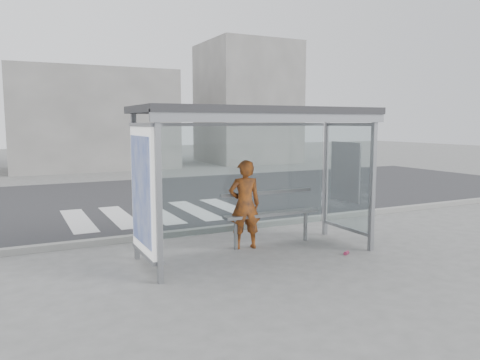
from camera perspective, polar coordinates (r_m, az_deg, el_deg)
name	(u,v)px	position (r m, az deg, el deg)	size (l,w,h in m)	color
ground	(257,254)	(8.50, 2.13, -9.06)	(80.00, 80.00, 0.00)	slate
road	(151,198)	(14.89, -10.80, -2.20)	(30.00, 10.00, 0.01)	#2D2D30
curb	(215,229)	(10.19, -3.12, -6.01)	(30.00, 0.18, 0.12)	gray
crosswalk	(158,213)	(12.39, -9.92, -4.04)	(4.55, 3.00, 0.00)	silver
bus_shelter	(237,144)	(8.06, -0.35, 4.38)	(4.25, 1.65, 2.62)	gray
building_center	(92,120)	(25.48, -17.63, 7.00)	(8.00, 5.00, 5.00)	slate
building_right	(247,103)	(28.32, 0.83, 9.32)	(5.00, 5.00, 7.00)	slate
person	(245,205)	(8.74, 0.57, -3.01)	(0.61, 0.40, 1.67)	#C06912
bench	(271,214)	(9.06, 3.85, -4.13)	(1.99, 0.32, 1.03)	slate
soda_can	(346,253)	(8.69, 12.85, -8.66)	(0.07, 0.07, 0.12)	#BE3862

